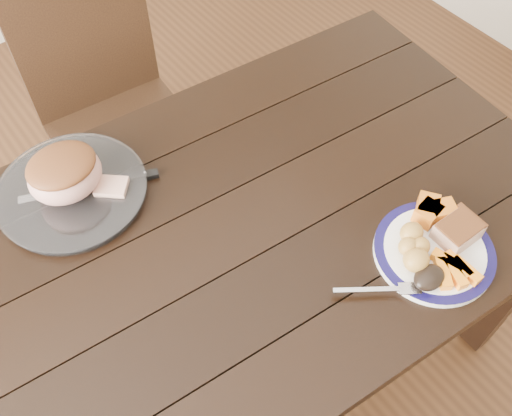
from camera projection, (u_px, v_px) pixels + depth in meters
ground at (233, 360)px, 1.85m from camera, size 4.00×4.00×0.00m
dining_table at (223, 255)px, 1.32m from camera, size 1.67×1.03×0.75m
chair_far at (112, 105)px, 1.80m from camera, size 0.45×0.46×0.93m
dinner_plate at (434, 252)px, 1.21m from camera, size 0.26×0.26×0.02m
plate_rim at (435, 250)px, 1.20m from camera, size 0.26×0.26×0.02m
serving_platter at (72, 192)px, 1.30m from camera, size 0.33×0.33×0.02m
pork_slice at (457, 232)px, 1.20m from camera, size 0.09×0.07×0.04m
roasted_potatoes at (414, 249)px, 1.18m from camera, size 0.10×0.10×0.05m
carrot_batons at (454, 269)px, 1.16m from camera, size 0.08×0.11×0.02m
pumpkin_wedges at (432, 211)px, 1.24m from camera, size 0.09×0.09×0.04m
dark_mushroom at (429, 278)px, 1.14m from camera, size 0.07×0.05×0.03m
fork at (384, 290)px, 1.15m from camera, size 0.15×0.12×0.00m
roast_joint at (65, 175)px, 1.25m from camera, size 0.16×0.14×0.11m
cut_slice at (112, 187)px, 1.29m from camera, size 0.09×0.09×0.02m
carving_knife at (116, 182)px, 1.33m from camera, size 0.30×0.14×0.01m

